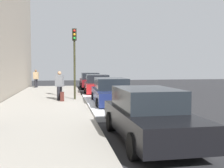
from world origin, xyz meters
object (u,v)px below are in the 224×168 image
parked_car_maroon (90,81)px  parked_car_navy (111,92)px  pedestrian_tan_coat (36,78)px  traffic_light_pole (74,52)px  pedestrian_grey_coat (60,85)px  parked_car_black (148,115)px  parked_car_red (97,85)px  rolling_suitcase (62,96)px

parked_car_maroon → parked_car_navy: bearing=0.3°
pedestrian_tan_coat → traffic_light_pole: (10.08, 3.28, 1.98)m
pedestrian_grey_coat → parked_car_navy: bearing=53.5°
parked_car_black → traffic_light_pole: (-9.32, -1.78, 2.26)m
parked_car_red → pedestrian_grey_coat: size_ratio=2.73×
parked_car_navy → rolling_suitcase: parked_car_navy is taller
traffic_light_pole → rolling_suitcase: traffic_light_pole is taller
parked_car_black → traffic_light_pole: traffic_light_pole is taller
pedestrian_grey_coat → parked_car_red: bearing=146.7°
parked_car_navy → pedestrian_grey_coat: size_ratio=2.79×
parked_car_maroon → pedestrian_grey_coat: bearing=-14.9°
pedestrian_tan_coat → pedestrian_grey_coat: 10.62m
pedestrian_tan_coat → pedestrian_grey_coat: size_ratio=0.98×
parked_car_red → rolling_suitcase: parked_car_red is taller
parked_car_red → parked_car_maroon: bearing=-179.9°
parked_car_navy → rolling_suitcase: size_ratio=5.41×
pedestrian_tan_coat → parked_car_maroon: bearing=87.7°
parked_car_navy → parked_car_black: same height
parked_car_maroon → traffic_light_pole: (9.88, -1.80, 2.26)m
parked_car_maroon → pedestrian_grey_coat: 10.51m
parked_car_maroon → parked_car_red: bearing=0.1°
parked_car_black → rolling_suitcase: parked_car_black is taller
parked_car_navy → traffic_light_pole: traffic_light_pole is taller
pedestrian_tan_coat → traffic_light_pole: bearing=18.0°
parked_car_maroon → pedestrian_tan_coat: bearing=-92.3°
parked_car_navy → pedestrian_tan_coat: bearing=-157.5°
parked_car_red → parked_car_navy: (6.16, 0.05, 0.00)m
pedestrian_tan_coat → parked_car_black: bearing=14.6°
parked_car_maroon → parked_car_navy: same height
parked_car_maroon → pedestrian_tan_coat: 5.09m
parked_car_black → pedestrian_grey_coat: (-9.05, -2.68, 0.30)m
parked_car_maroon → parked_car_red: size_ratio=0.95×
pedestrian_tan_coat → rolling_suitcase: 11.17m
parked_car_black → pedestrian_grey_coat: size_ratio=2.79×
rolling_suitcase → parked_car_black: bearing=16.5°
pedestrian_grey_coat → parked_car_black: bearing=16.5°
traffic_light_pole → parked_car_black: bearing=10.8°
parked_car_red → parked_car_black: 13.17m
pedestrian_grey_coat → rolling_suitcase: (0.51, 0.15, -0.65)m
rolling_suitcase → traffic_light_pole: bearing=136.1°
pedestrian_grey_coat → rolling_suitcase: 0.84m
pedestrian_grey_coat → traffic_light_pole: size_ratio=0.40×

